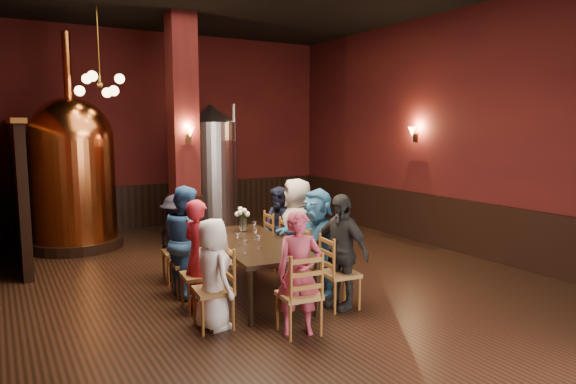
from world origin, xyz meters
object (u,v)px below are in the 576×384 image
rose_vase (243,215)px  person_0 (213,274)px  dining_table (252,246)px  person_1 (199,255)px  copper_kettle (73,172)px  person_2 (187,241)px  steel_vessel (211,169)px

rose_vase → person_0: bearing=-125.4°
dining_table → rose_vase: rose_vase is taller
person_1 → copper_kettle: size_ratio=0.35×
person_2 → copper_kettle: bearing=15.0°
person_0 → person_1: (0.07, 0.67, 0.07)m
person_1 → steel_vessel: steel_vessel is taller
rose_vase → person_2: bearing=-165.3°
person_0 → rose_vase: person_0 is taller
dining_table → person_1: bearing=-158.8°
steel_vessel → rose_vase: steel_vessel is taller
copper_kettle → steel_vessel: copper_kettle is taller
copper_kettle → rose_vase: (1.96, -3.49, -0.49)m
person_0 → rose_vase: size_ratio=3.38×
person_0 → rose_vase: 1.97m
person_2 → rose_vase: bearing=-74.8°
person_0 → person_1: 0.67m
dining_table → person_0: size_ratio=1.91×
copper_kettle → person_0: bearing=-80.7°
steel_vessel → dining_table: bearing=-104.3°
steel_vessel → rose_vase: bearing=-104.3°
person_1 → copper_kettle: 4.57m
person_0 → copper_kettle: 5.21m
person_0 → person_1: bearing=-11.8°
person_0 → person_2: 1.34m
person_1 → steel_vessel: 5.06m
person_0 → steel_vessel: size_ratio=0.46×
dining_table → steel_vessel: bearing=81.6°
dining_table → copper_kettle: size_ratio=0.61×
person_0 → rose_vase: bearing=-41.3°
person_1 → rose_vase: person_1 is taller
person_1 → copper_kettle: bearing=-2.8°
copper_kettle → person_2: bearing=-75.5°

